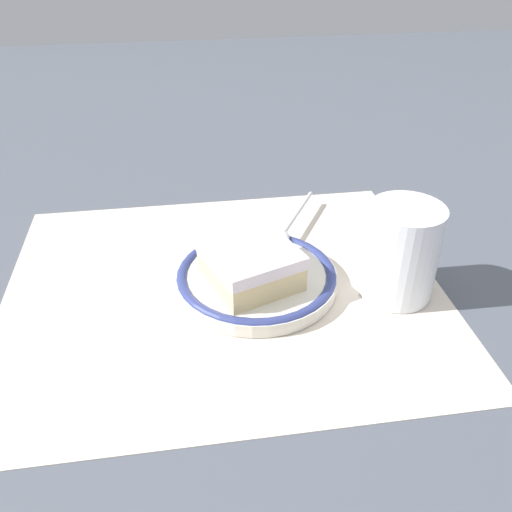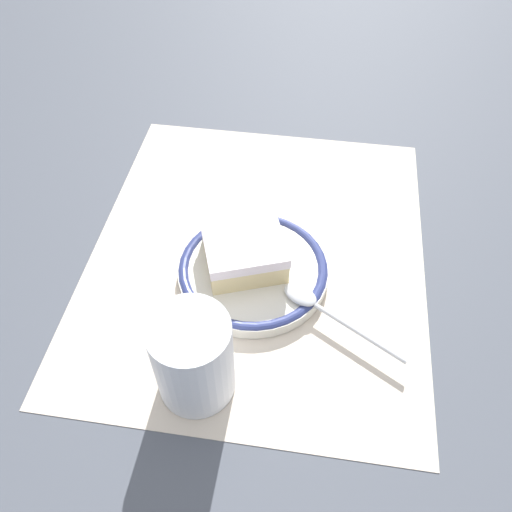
{
  "view_description": "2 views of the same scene",
  "coord_description": "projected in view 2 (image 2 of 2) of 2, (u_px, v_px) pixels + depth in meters",
  "views": [
    {
      "loc": [
        0.04,
        0.46,
        0.35
      ],
      "look_at": [
        -0.04,
        -0.0,
        0.04
      ],
      "focal_mm": 38.08,
      "sensor_mm": 36.0,
      "label": 1
    },
    {
      "loc": [
        -0.4,
        -0.06,
        0.48
      ],
      "look_at": [
        -0.04,
        -0.0,
        0.04
      ],
      "focal_mm": 36.67,
      "sensor_mm": 36.0,
      "label": 2
    }
  ],
  "objects": [
    {
      "name": "ground_plane",
      "position": [
        258.0,
        253.0,
        0.63
      ],
      "size": [
        2.4,
        2.4,
        0.0
      ],
      "primitive_type": "plane",
      "color": "#4C515B"
    },
    {
      "name": "placemat",
      "position": [
        258.0,
        253.0,
        0.63
      ],
      "size": [
        0.46,
        0.39,
        0.0
      ],
      "primitive_type": "cube",
      "color": "beige",
      "rests_on": "ground_plane"
    },
    {
      "name": "plate",
      "position": [
        256.0,
        270.0,
        0.6
      ],
      "size": [
        0.17,
        0.17,
        0.02
      ],
      "color": "silver",
      "rests_on": "placemat"
    },
    {
      "name": "cake_slice",
      "position": [
        244.0,
        249.0,
        0.58
      ],
      "size": [
        0.11,
        0.11,
        0.04
      ],
      "color": "beige",
      "rests_on": "plate"
    },
    {
      "name": "spoon",
      "position": [
        315.0,
        304.0,
        0.55
      ],
      "size": [
        0.09,
        0.14,
        0.01
      ],
      "color": "silver",
      "rests_on": "plate"
    },
    {
      "name": "cup",
      "position": [
        194.0,
        362.0,
        0.48
      ],
      "size": [
        0.07,
        0.07,
        0.1
      ],
      "color": "white",
      "rests_on": "placemat"
    },
    {
      "name": "napkin",
      "position": [
        344.0,
        185.0,
        0.7
      ],
      "size": [
        0.18,
        0.18,
        0.0
      ],
      "primitive_type": "cube",
      "rotation": [
        0.0,
        0.0,
        2.35
      ],
      "color": "white",
      "rests_on": "placemat"
    }
  ]
}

